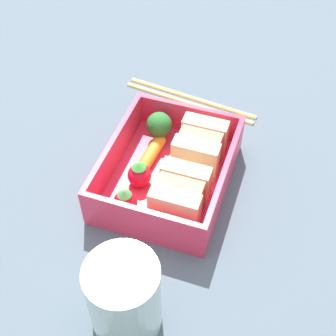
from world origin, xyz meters
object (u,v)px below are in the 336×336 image
Objects in this scene: chopstick_pair at (190,99)px; drinking_glass at (124,298)px; sandwich_center_left at (180,195)px; broccoli_floret at (159,125)px; sandwich_left at (200,146)px; carrot_stick_far_left at (152,153)px; strawberry_far_left at (125,202)px; strawberry_left at (139,175)px.

drinking_glass is (32.31, 3.68, 4.16)cm from chopstick_pair.
sandwich_center_left is 11.05cm from broccoli_floret.
sandwich_center_left is 1.50× the size of broccoli_floret.
sandwich_left is 0.31× the size of chopstick_pair.
broccoli_floret reaches higher than carrot_stick_far_left.
sandwich_left is 6.02cm from broccoli_floret.
broccoli_floret is at bearing -107.46° from sandwich_left.
sandwich_center_left is 8.32cm from carrot_stick_far_left.
drinking_glass reaches higher than carrot_stick_far_left.
carrot_stick_far_left is 20.12cm from drinking_glass.
broccoli_floret is 0.21× the size of chopstick_pair.
broccoli_floret reaches higher than chopstick_pair.
sandwich_center_left is 13.45cm from drinking_glass.
broccoli_floret is (-9.44, -5.74, 0.01)cm from sandwich_center_left.
broccoli_floret is 23.34cm from drinking_glass.
broccoli_floret is 3.71cm from carrot_stick_far_left.
chopstick_pair is (-21.15, 0.94, -2.29)cm from strawberry_far_left.
broccoli_floret reaches higher than strawberry_far_left.
strawberry_left reaches higher than chopstick_pair.
chopstick_pair is at bearing 177.10° from strawberry_left.
strawberry_left is at bearing -108.55° from sandwich_center_left.
strawberry_far_left reaches higher than carrot_stick_far_left.
broccoli_floret is at bearing -178.90° from strawberry_far_left.
drinking_glass reaches higher than chopstick_pair.
strawberry_far_left is at bearing -157.52° from drinking_glass.
strawberry_far_left is at bearing -68.14° from sandwich_center_left.
strawberry_left is at bearing 1.07° from carrot_stick_far_left.
sandwich_center_left is 0.31× the size of chopstick_pair.
broccoli_floret is 0.44× the size of drinking_glass.
drinking_glass reaches higher than sandwich_left.
sandwich_left is 1.14× the size of carrot_stick_far_left.
sandwich_center_left is 6.00cm from strawberry_far_left.
carrot_stick_far_left is at bearing -179.97° from strawberry_far_left.
sandwich_center_left is at bearing 31.32° from broccoli_floret.
sandwich_left is 1.50× the size of broccoli_floret.
sandwich_left is at bearing 180.00° from sandwich_center_left.
strawberry_far_left is at bearing -1.07° from strawberry_left.
strawberry_left is (4.22, 0.08, 0.70)cm from carrot_stick_far_left.
sandwich_center_left is 0.65× the size of drinking_glass.
carrot_stick_far_left is at bearing -73.98° from sandwich_left.
drinking_glass is (22.81, 4.84, 1.05)cm from broccoli_floret.
sandwich_left is 12.58cm from chopstick_pair.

